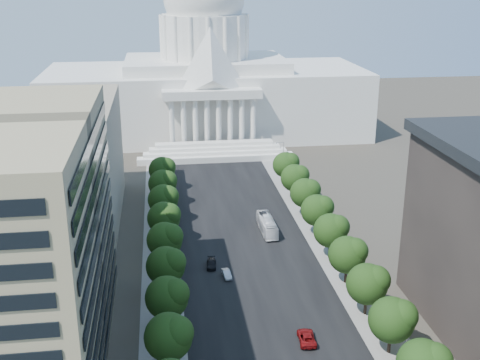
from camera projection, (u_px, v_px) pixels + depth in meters
name	position (u px, v px, depth m)	size (l,w,h in m)	color
road_asphalt	(238.00, 228.00, 147.69)	(30.00, 260.00, 0.01)	black
sidewalk_left	(160.00, 232.00, 145.29)	(8.00, 260.00, 0.02)	gray
sidewalk_right	(313.00, 224.00, 150.10)	(8.00, 260.00, 0.02)	gray
capitol	(206.00, 82.00, 230.07)	(120.00, 56.00, 73.00)	white
office_block_left_far	(37.00, 166.00, 146.10)	(38.00, 52.00, 30.00)	gray
tree_l_c	(170.00, 336.00, 92.58)	(7.79, 7.60, 9.97)	#33261C
tree_l_d	(169.00, 296.00, 103.83)	(7.79, 7.60, 9.97)	#33261C
tree_l_e	(167.00, 265.00, 115.07)	(7.79, 7.60, 9.97)	#33261C
tree_l_f	(166.00, 239.00, 126.31)	(7.79, 7.60, 9.97)	#33261C
tree_l_g	(165.00, 217.00, 137.55)	(7.79, 7.60, 9.97)	#33261C
tree_l_h	(164.00, 199.00, 148.80)	(7.79, 7.60, 9.97)	#33261C
tree_l_i	(164.00, 183.00, 160.04)	(7.79, 7.60, 9.97)	#33261C
tree_l_j	(163.00, 169.00, 171.28)	(7.79, 7.60, 9.97)	#33261C
tree_r_c	(394.00, 319.00, 97.14)	(7.79, 7.60, 9.97)	#33261C
tree_r_d	(369.00, 283.00, 108.38)	(7.79, 7.60, 9.97)	#33261C
tree_r_e	(349.00, 254.00, 119.62)	(7.79, 7.60, 9.97)	#33261C
tree_r_f	(332.00, 230.00, 130.86)	(7.79, 7.60, 9.97)	#33261C
tree_r_g	(318.00, 209.00, 142.11)	(7.79, 7.60, 9.97)	#33261C
tree_r_h	(306.00, 192.00, 153.35)	(7.79, 7.60, 9.97)	#33261C
tree_r_i	(296.00, 177.00, 164.59)	(7.79, 7.60, 9.97)	#33261C
tree_r_j	(287.00, 164.00, 175.83)	(7.79, 7.60, 9.97)	#33261C
streetlight_b	(405.00, 324.00, 96.78)	(2.61, 0.44, 9.00)	gray
streetlight_c	(356.00, 256.00, 120.21)	(2.61, 0.44, 9.00)	gray
streetlight_d	(323.00, 210.00, 143.63)	(2.61, 0.44, 9.00)	gray
streetlight_e	(300.00, 176.00, 167.05)	(2.61, 0.44, 9.00)	gray
streetlight_f	(282.00, 151.00, 190.47)	(2.61, 0.44, 9.00)	gray
car_silver	(227.00, 274.00, 123.75)	(1.47, 4.22, 1.39)	#ABAEB3
car_red	(307.00, 337.00, 101.96)	(2.73, 5.92, 1.64)	maroon
car_dark_b	(211.00, 264.00, 127.99)	(1.98, 4.86, 1.41)	black
city_bus	(267.00, 225.00, 145.09)	(3.03, 12.97, 3.61)	white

